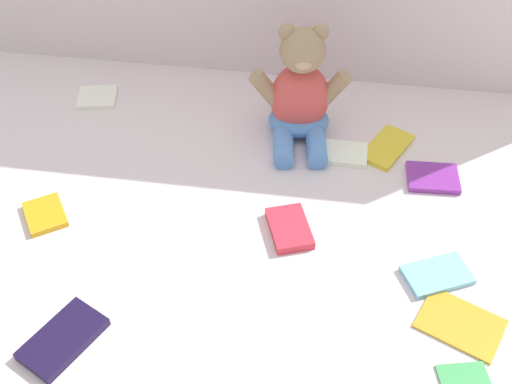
# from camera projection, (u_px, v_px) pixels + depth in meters

# --- Properties ---
(ground_plane) EXTENTS (3.20, 3.20, 0.00)m
(ground_plane) POSITION_uv_depth(u_px,v_px,m) (253.00, 192.00, 1.29)
(ground_plane) COLOR silver
(teddy_bear) EXTENTS (0.22, 0.21, 0.26)m
(teddy_bear) POSITION_uv_depth(u_px,v_px,m) (300.00, 96.00, 1.36)
(teddy_bear) COLOR #D84C47
(teddy_bear) RESTS_ON ground_plane
(book_case_0) EXTENTS (0.11, 0.09, 0.01)m
(book_case_0) POSITION_uv_depth(u_px,v_px,m) (433.00, 178.00, 1.31)
(book_case_0) COLOR #802C8F
(book_case_0) RESTS_ON ground_plane
(book_case_1) EXTENTS (0.10, 0.08, 0.01)m
(book_case_1) POSITION_uv_depth(u_px,v_px,m) (344.00, 153.00, 1.37)
(book_case_1) COLOR white
(book_case_1) RESTS_ON ground_plane
(book_case_2) EXTENTS (0.16, 0.14, 0.01)m
(book_case_2) POSITION_uv_depth(u_px,v_px,m) (461.00, 323.00, 1.06)
(book_case_2) COLOR gold
(book_case_2) RESTS_ON ground_plane
(book_case_3) EXTENTS (0.11, 0.10, 0.01)m
(book_case_3) POSITION_uv_depth(u_px,v_px,m) (97.00, 97.00, 1.51)
(book_case_3) COLOR white
(book_case_3) RESTS_ON ground_plane
(book_case_6) EXTENTS (0.11, 0.13, 0.02)m
(book_case_6) POSITION_uv_depth(u_px,v_px,m) (289.00, 228.00, 1.21)
(book_case_6) COLOR red
(book_case_6) RESTS_ON ground_plane
(book_case_7) EXTENTS (0.11, 0.12, 0.01)m
(book_case_7) POSITION_uv_depth(u_px,v_px,m) (45.00, 214.00, 1.24)
(book_case_7) COLOR orange
(book_case_7) RESTS_ON ground_plane
(book_case_8) EXTENTS (0.13, 0.16, 0.02)m
(book_case_8) POSITION_uv_depth(u_px,v_px,m) (63.00, 339.00, 1.03)
(book_case_8) COLOR #1A1032
(book_case_8) RESTS_ON ground_plane
(book_case_9) EXTENTS (0.12, 0.15, 0.01)m
(book_case_9) POSITION_uv_depth(u_px,v_px,m) (387.00, 147.00, 1.38)
(book_case_9) COLOR gold
(book_case_9) RESTS_ON ground_plane
(book_case_10) EXTENTS (0.14, 0.12, 0.01)m
(book_case_10) POSITION_uv_depth(u_px,v_px,m) (437.00, 275.00, 1.13)
(book_case_10) COLOR #78BCD4
(book_case_10) RESTS_ON ground_plane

